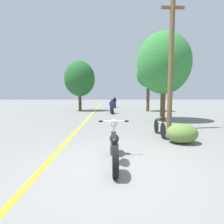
# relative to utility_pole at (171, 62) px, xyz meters

# --- Properties ---
(ground_plane) EXTENTS (120.00, 120.00, 0.00)m
(ground_plane) POSITION_rel_utility_pole_xyz_m (-2.85, -4.47, -3.28)
(ground_plane) COLOR slate
(lane_stripe_center) EXTENTS (0.14, 48.00, 0.01)m
(lane_stripe_center) POSITION_rel_utility_pole_xyz_m (-4.55, 7.67, -3.28)
(lane_stripe_center) COLOR yellow
(lane_stripe_center) RESTS_ON ground
(utility_pole) EXTENTS (1.10, 0.24, 6.38)m
(utility_pole) POSITION_rel_utility_pole_xyz_m (0.00, 0.00, 0.00)
(utility_pole) COLOR brown
(utility_pole) RESTS_ON ground
(roadside_tree_right_near) EXTENTS (3.47, 3.12, 5.76)m
(roadside_tree_right_near) POSITION_rel_utility_pole_xyz_m (0.57, 2.95, 0.46)
(roadside_tree_right_near) COLOR #513A23
(roadside_tree_right_near) RESTS_ON ground
(roadside_tree_right_far) EXTENTS (2.47, 2.23, 5.33)m
(roadside_tree_right_far) POSITION_rel_utility_pole_xyz_m (1.06, 9.56, 0.58)
(roadside_tree_right_far) COLOR #513A23
(roadside_tree_right_far) RESTS_ON ground
(roadside_tree_left) EXTENTS (3.24, 2.91, 5.30)m
(roadside_tree_left) POSITION_rel_utility_pole_xyz_m (-6.12, 10.31, 0.14)
(roadside_tree_left) COLOR #513A23
(roadside_tree_left) RESTS_ON ground
(roadside_bush) EXTENTS (1.10, 0.88, 0.70)m
(roadside_bush) POSITION_rel_utility_pole_xyz_m (-0.40, -2.51, -2.93)
(roadside_bush) COLOR #5B7A38
(roadside_bush) RESTS_ON ground
(motorcycle_foreground) EXTENTS (0.82, 2.10, 1.02)m
(motorcycle_foreground) POSITION_rel_utility_pole_xyz_m (-2.86, -4.27, -2.84)
(motorcycle_foreground) COLOR black
(motorcycle_foreground) RESTS_ON ground
(motorcycle_rider_lead) EXTENTS (0.50, 1.94, 1.34)m
(motorcycle_rider_lead) POSITION_rel_utility_pole_xyz_m (-2.73, 7.47, -2.77)
(motorcycle_rider_lead) COLOR black
(motorcycle_rider_lead) RESTS_ON ground
(motorcycle_rider_far) EXTENTS (0.50, 2.00, 1.43)m
(motorcycle_rider_far) POSITION_rel_utility_pole_xyz_m (-2.25, 14.79, -2.75)
(motorcycle_rider_far) COLOR black
(motorcycle_rider_far) RESTS_ON ground
(bicycle_parked) EXTENTS (0.44, 1.62, 0.73)m
(bicycle_parked) POSITION_rel_utility_pole_xyz_m (-0.88, -1.38, -2.94)
(bicycle_parked) COLOR black
(bicycle_parked) RESTS_ON ground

